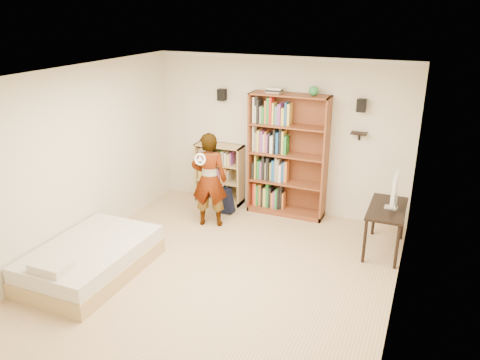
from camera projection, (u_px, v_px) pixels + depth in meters
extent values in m
cube|color=tan|center=(220.00, 275.00, 6.41)|extent=(4.50, 5.00, 0.01)
cube|color=beige|center=(280.00, 136.00, 8.09)|extent=(4.50, 0.02, 2.70)
cube|color=beige|center=(86.00, 284.00, 3.78)|extent=(4.50, 0.02, 2.70)
cube|color=beige|center=(77.00, 161.00, 6.75)|extent=(0.02, 5.00, 2.70)
cube|color=beige|center=(404.00, 211.00, 5.12)|extent=(0.02, 5.00, 2.70)
cube|color=white|center=(216.00, 75.00, 5.46)|extent=(4.50, 5.00, 0.02)
cube|color=white|center=(282.00, 57.00, 7.61)|extent=(4.50, 0.06, 0.06)
cube|color=white|center=(67.00, 124.00, 3.34)|extent=(4.50, 0.06, 0.06)
cube|color=white|center=(67.00, 68.00, 6.28)|extent=(0.06, 5.00, 0.06)
cube|color=white|center=(417.00, 90.00, 4.67)|extent=(0.06, 5.00, 0.06)
cube|color=black|center=(222.00, 95.00, 8.16)|extent=(0.14, 0.12, 0.20)
cube|color=black|center=(361.00, 105.00, 7.29)|extent=(0.14, 0.12, 0.20)
cube|color=black|center=(359.00, 133.00, 7.46)|extent=(0.25, 0.16, 0.02)
imported|color=black|center=(209.00, 180.00, 7.62)|extent=(0.67, 0.54, 1.59)
torus|color=white|center=(200.00, 159.00, 7.21)|extent=(0.19, 0.07, 0.20)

